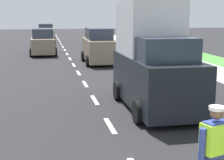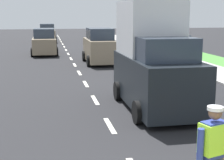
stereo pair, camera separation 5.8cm
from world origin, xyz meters
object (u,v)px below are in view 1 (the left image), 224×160
object	(u,v)px
delivery_truck	(154,60)
car_oncoming_third	(46,34)
road_worker	(215,149)
car_oncoming_second	(43,43)
car_outgoing_far	(99,47)
car_parked_far	(166,57)

from	to	relation	value
delivery_truck	car_oncoming_third	bearing A→B (deg)	96.67
road_worker	car_oncoming_second	size ratio (longest dim) A/B	0.40
road_worker	delivery_truck	distance (m)	6.06
delivery_truck	car_outgoing_far	bearing A→B (deg)	90.88
road_worker	car_parked_far	world-z (taller)	car_parked_far
delivery_truck	car_parked_far	world-z (taller)	delivery_truck
delivery_truck	car_outgoing_far	size ratio (longest dim) A/B	1.13
delivery_truck	car_oncoming_second	size ratio (longest dim) A/B	1.10
car_oncoming_third	car_parked_far	world-z (taller)	car_parked_far
car_outgoing_far	car_parked_far	bearing A→B (deg)	-64.94
road_worker	delivery_truck	bearing A→B (deg)	81.83
delivery_truck	car_oncoming_third	world-z (taller)	delivery_truck
delivery_truck	car_oncoming_third	xyz separation A→B (m)	(-3.32, 28.35, -0.68)
car_oncoming_second	car_parked_far	distance (m)	12.54
car_oncoming_second	car_parked_far	world-z (taller)	car_parked_far
road_worker	car_outgoing_far	size ratio (longest dim) A/B	0.41
delivery_truck	car_oncoming_second	distance (m)	16.77
car_oncoming_third	car_parked_far	xyz separation A→B (m)	(5.68, -23.01, 0.06)
car_oncoming_third	car_parked_far	bearing A→B (deg)	-76.13
road_worker	car_outgoing_far	world-z (taller)	car_outgoing_far
road_worker	car_outgoing_far	distance (m)	16.72
car_oncoming_second	delivery_truck	bearing A→B (deg)	-77.51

